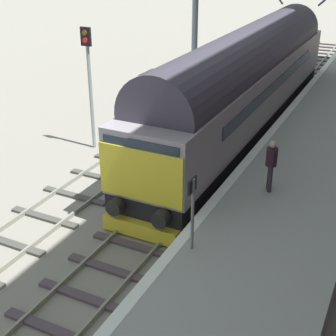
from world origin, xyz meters
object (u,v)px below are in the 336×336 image
Objects in this scene: diesel_locomotive at (246,79)px; platform_number_sign at (192,203)px; signal_post_mid at (89,76)px; waiting_passenger at (271,161)px.

platform_number_sign is at bearing -78.60° from diesel_locomotive.
signal_post_mid reaches higher than waiting_passenger.
platform_number_sign is 3.96m from waiting_passenger.
waiting_passenger is (8.09, -2.32, -1.07)m from signal_post_mid.
diesel_locomotive is 7.33m from waiting_passenger.
signal_post_mid is 2.57× the size of platform_number_sign.
waiting_passenger is (3.01, -6.67, -0.49)m from diesel_locomotive.
waiting_passenger is at bearing -65.67° from diesel_locomotive.
waiting_passenger is (0.89, 3.85, -0.30)m from platform_number_sign.
diesel_locomotive is 11.60× the size of waiting_passenger.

